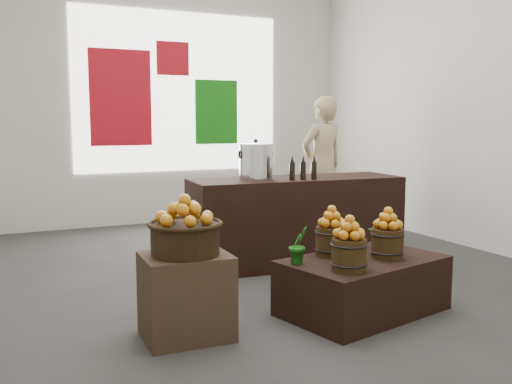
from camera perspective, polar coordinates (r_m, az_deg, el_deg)
name	(u,v)px	position (r m, az deg, el deg)	size (l,w,h in m)	color
ground	(258,278)	(5.78, 0.24, -8.60)	(7.00, 7.00, 0.00)	#343432
back_wall	(160,92)	(8.87, -9.59, 9.85)	(6.00, 0.04, 4.00)	beige
back_opening	(179,92)	(8.93, -7.67, 9.87)	(3.20, 0.02, 2.40)	white
deco_red_left	(121,98)	(8.69, -13.38, 9.15)	(0.90, 0.04, 1.40)	#A80C18
deco_green_right	(216,112)	(9.11, -3.98, 7.97)	(0.70, 0.04, 1.00)	#136910
deco_red_upper	(173,58)	(8.93, -8.34, 13.07)	(0.50, 0.04, 0.50)	#A80C18
crate	(186,296)	(4.23, -6.99, -10.29)	(0.62, 0.50, 0.62)	#4A3122
wicker_basket	(185,239)	(4.12, -7.08, -4.71)	(0.49, 0.49, 0.22)	black
apples_in_basket	(185,210)	(4.08, -7.13, -1.75)	(0.38, 0.38, 0.21)	#901304
display_table	(363,285)	(4.83, 10.65, -9.15)	(1.31, 0.80, 0.45)	black
apple_bucket_front_left	(349,255)	(4.35, 9.29, -6.20)	(0.26, 0.26, 0.24)	#3E2A11
apples_in_bucket_front_left	(350,227)	(4.31, 9.34, -3.50)	(0.20, 0.20, 0.18)	#901304
apple_bucket_front_right	(387,243)	(4.81, 13.00, -5.02)	(0.26, 0.26, 0.24)	#3E2A11
apples_in_bucket_front_right	(388,218)	(4.77, 13.07, -2.57)	(0.20, 0.20, 0.18)	#901304
apple_bucket_rear	(331,241)	(4.81, 7.55, -4.89)	(0.26, 0.26, 0.24)	#3E2A11
apples_in_bucket_rear	(332,216)	(4.77, 7.59, -2.44)	(0.20, 0.20, 0.18)	#901304
herb_garnish_right	(381,234)	(5.13, 12.39, -4.13)	(0.23, 0.20, 0.26)	#196615
herb_garnish_left	(299,245)	(4.51, 4.29, -5.27)	(0.17, 0.13, 0.30)	#196615
counter	(296,221)	(6.30, 4.02, -2.87)	(2.32, 0.74, 0.95)	black
stock_pot_left	(256,162)	(6.03, -0.02, 2.97)	(0.36, 0.36, 0.36)	silver
oil_cruets	(306,167)	(6.01, 5.01, 2.47)	(0.25, 0.06, 0.26)	black
shopper	(322,165)	(7.98, 6.63, 2.68)	(0.69, 0.46, 1.90)	tan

